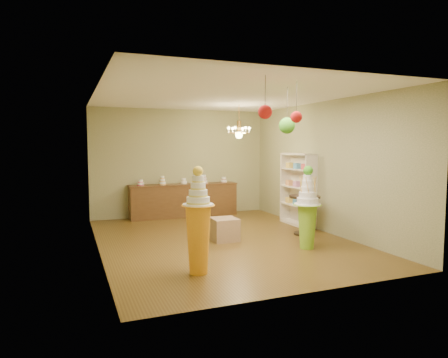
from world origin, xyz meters
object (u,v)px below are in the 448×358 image
object	(u,v)px
pedestal_green	(307,215)
sideboard	(184,200)
pedestal_orange	(198,230)
round_table	(305,210)

from	to	relation	value
pedestal_green	sideboard	xyz separation A→B (m)	(-1.28, 4.22, -0.18)
pedestal_green	sideboard	bearing A→B (deg)	106.87
pedestal_orange	pedestal_green	bearing A→B (deg)	15.41
pedestal_orange	sideboard	bearing A→B (deg)	76.81
pedestal_green	round_table	distance (m)	1.21
pedestal_orange	sideboard	distance (m)	5.02
pedestal_green	round_table	xyz separation A→B (m)	(0.61, 1.04, -0.09)
pedestal_green	round_table	bearing A→B (deg)	59.53
pedestal_green	pedestal_orange	world-z (taller)	pedestal_orange
pedestal_green	round_table	world-z (taller)	pedestal_green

